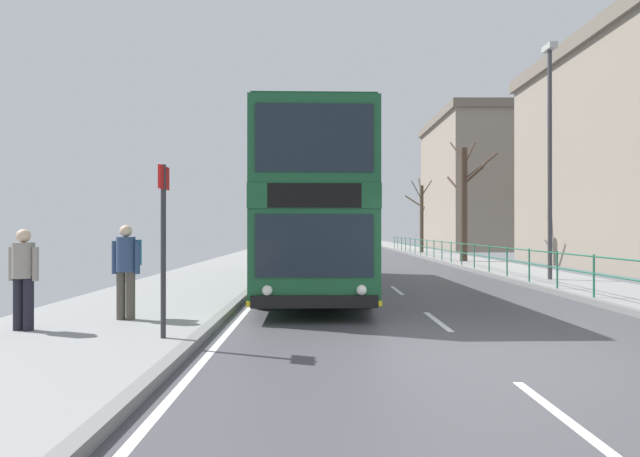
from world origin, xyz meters
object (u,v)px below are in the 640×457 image
object	(u,v)px
double_decker_bus_main	(312,212)
pedestrian_companion	(24,273)
pedestrian_with_backpack	(127,264)
street_lamp_far_side	(550,144)
bus_stop_sign_near	(163,231)
background_building_00	(505,183)
bare_tree_far_01	(464,201)
bare_tree_far_00	(421,215)

from	to	relation	value
double_decker_bus_main	pedestrian_companion	distance (m)	8.33
double_decker_bus_main	pedestrian_with_backpack	distance (m)	6.79
pedestrian_with_backpack	street_lamp_far_side	size ratio (longest dim) A/B	0.22
pedestrian_companion	street_lamp_far_side	size ratio (longest dim) A/B	0.21
pedestrian_with_backpack	pedestrian_companion	size ratio (longest dim) A/B	1.05
bus_stop_sign_near	background_building_00	distance (m)	42.15
background_building_00	street_lamp_far_side	bearing A→B (deg)	-108.77
pedestrian_companion	bare_tree_far_01	xyz separation A→B (m)	(12.74, 17.57, 2.28)
pedestrian_with_backpack	pedestrian_companion	distance (m)	1.65
double_decker_bus_main	bare_tree_far_00	distance (m)	22.44
street_lamp_far_side	bare_tree_far_01	xyz separation A→B (m)	(0.02, 9.47, -1.34)
pedestrian_companion	bus_stop_sign_near	bearing A→B (deg)	-12.73
double_decker_bus_main	pedestrian_with_backpack	world-z (taller)	double_decker_bus_main
street_lamp_far_side	double_decker_bus_main	bearing A→B (deg)	-170.42
pedestrian_companion	background_building_00	bearing A→B (deg)	58.45
street_lamp_far_side	background_building_00	bearing A→B (deg)	71.23
street_lamp_far_side	bare_tree_far_00	xyz separation A→B (m)	(-0.07, 19.64, -1.83)
pedestrian_with_backpack	pedestrian_companion	world-z (taller)	pedestrian_with_backpack
pedestrian_companion	pedestrian_with_backpack	bearing A→B (deg)	36.68
double_decker_bus_main	bare_tree_far_01	size ratio (longest dim) A/B	1.76
bare_tree_far_00	bare_tree_far_01	world-z (taller)	bare_tree_far_01
pedestrian_with_backpack	bare_tree_far_01	bearing A→B (deg)	55.46
pedestrian_with_backpack	bare_tree_far_01	distance (m)	20.25
bus_stop_sign_near	street_lamp_far_side	xyz separation A→B (m)	(10.21, 8.66, 2.93)
street_lamp_far_side	bare_tree_far_01	size ratio (longest dim) A/B	1.20
pedestrian_companion	bare_tree_far_00	world-z (taller)	bare_tree_far_00
background_building_00	bare_tree_far_00	bearing A→B (deg)	-138.28
pedestrian_with_backpack	street_lamp_far_side	distance (m)	13.89
bus_stop_sign_near	background_building_00	world-z (taller)	background_building_00
double_decker_bus_main	background_building_00	world-z (taller)	background_building_00
bare_tree_far_01	bus_stop_sign_near	bearing A→B (deg)	-119.44
double_decker_bus_main	bare_tree_far_00	xyz separation A→B (m)	(7.92, 20.99, 0.53)
pedestrian_with_backpack	background_building_00	distance (m)	41.45
street_lamp_far_side	background_building_00	world-z (taller)	background_building_00
pedestrian_companion	background_building_00	world-z (taller)	background_building_00
pedestrian_companion	bus_stop_sign_near	world-z (taller)	bus_stop_sign_near
pedestrian_with_backpack	bus_stop_sign_near	distance (m)	2.04
pedestrian_companion	bare_tree_far_01	size ratio (longest dim) A/B	0.26
street_lamp_far_side	bare_tree_far_00	size ratio (longest dim) A/B	1.40
street_lamp_far_side	bare_tree_far_01	world-z (taller)	street_lamp_far_side
bare_tree_far_01	background_building_00	world-z (taller)	background_building_00
pedestrian_companion	bus_stop_sign_near	size ratio (longest dim) A/B	0.63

